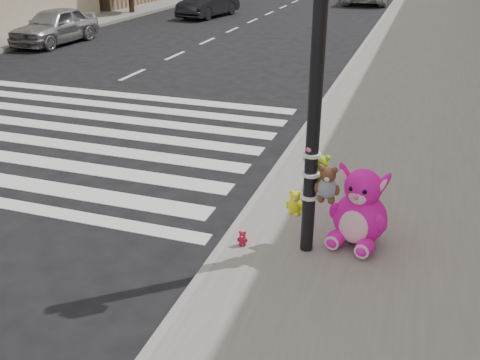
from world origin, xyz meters
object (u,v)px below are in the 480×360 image
at_px(car_dark_far, 208,3).
at_px(pink_bunny, 360,212).
at_px(red_teddy, 242,238).
at_px(signal_pole, 316,129).
at_px(car_silver_far, 55,26).

bearing_deg(car_dark_far, pink_bunny, -54.07).
height_order(pink_bunny, red_teddy, pink_bunny).
bearing_deg(car_dark_far, red_teddy, -57.83).
height_order(pink_bunny, car_dark_far, car_dark_far).
bearing_deg(pink_bunny, signal_pole, -135.17).
bearing_deg(red_teddy, signal_pole, 6.10).
bearing_deg(red_teddy, pink_bunny, 14.28).
distance_m(signal_pole, pink_bunny, 1.35).
bearing_deg(signal_pole, pink_bunny, 32.32).
xyz_separation_m(car_silver_far, car_dark_far, (2.74, 8.95, 0.00)).
bearing_deg(car_silver_far, car_dark_far, 74.84).
relative_size(red_teddy, car_silver_far, 0.05).
height_order(signal_pole, pink_bunny, signal_pole).
bearing_deg(pink_bunny, car_silver_far, 151.11).
xyz_separation_m(signal_pole, car_silver_far, (-12.43, 11.81, -1.08)).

